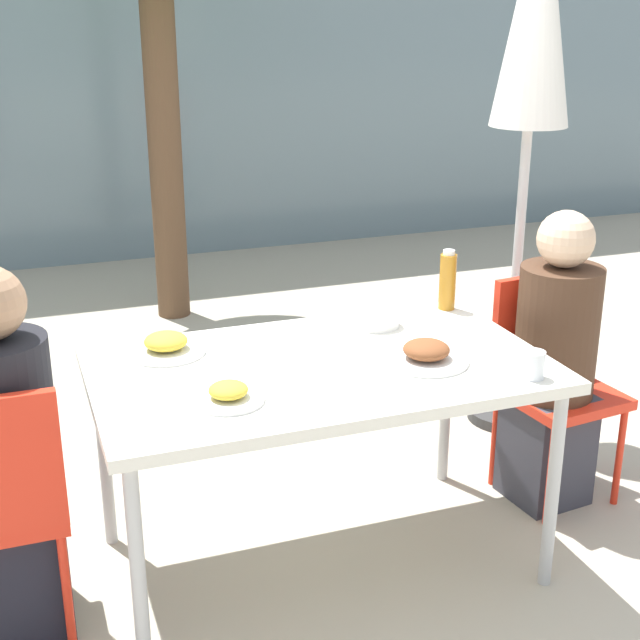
{
  "coord_description": "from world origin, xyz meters",
  "views": [
    {
      "loc": [
        -0.92,
        -2.53,
        1.87
      ],
      "look_at": [
        0.0,
        0.0,
        0.91
      ],
      "focal_mm": 50.0,
      "sensor_mm": 36.0,
      "label": 1
    }
  ],
  "objects_px": {
    "drinking_cup": "(533,365)",
    "person_right": "(554,367)",
    "closed_umbrella": "(535,34)",
    "bottle": "(448,281)",
    "salad_bowl": "(377,318)",
    "person_left": "(8,465)",
    "chair_right": "(549,369)"
  },
  "relations": [
    {
      "from": "drinking_cup",
      "to": "person_right",
      "type": "bearing_deg",
      "value": 48.27
    },
    {
      "from": "closed_umbrella",
      "to": "bottle",
      "type": "height_order",
      "value": "closed_umbrella"
    },
    {
      "from": "closed_umbrella",
      "to": "salad_bowl",
      "type": "distance_m",
      "value": 1.42
    },
    {
      "from": "closed_umbrella",
      "to": "person_left",
      "type": "bearing_deg",
      "value": -160.44
    },
    {
      "from": "bottle",
      "to": "drinking_cup",
      "type": "relative_size",
      "value": 2.64
    },
    {
      "from": "chair_right",
      "to": "salad_bowl",
      "type": "relative_size",
      "value": 5.33
    },
    {
      "from": "person_left",
      "to": "person_right",
      "type": "bearing_deg",
      "value": 3.14
    },
    {
      "from": "person_left",
      "to": "closed_umbrella",
      "type": "xyz_separation_m",
      "value": [
        2.21,
        0.79,
        1.18
      ]
    },
    {
      "from": "bottle",
      "to": "salad_bowl",
      "type": "bearing_deg",
      "value": -164.94
    },
    {
      "from": "chair_right",
      "to": "person_left",
      "type": "bearing_deg",
      "value": -0.78
    },
    {
      "from": "person_right",
      "to": "salad_bowl",
      "type": "height_order",
      "value": "person_right"
    },
    {
      "from": "bottle",
      "to": "salad_bowl",
      "type": "xyz_separation_m",
      "value": [
        -0.33,
        -0.09,
        -0.08
      ]
    },
    {
      "from": "person_right",
      "to": "salad_bowl",
      "type": "distance_m",
      "value": 0.73
    },
    {
      "from": "person_right",
      "to": "closed_umbrella",
      "type": "relative_size",
      "value": 0.49
    },
    {
      "from": "person_right",
      "to": "closed_umbrella",
      "type": "height_order",
      "value": "closed_umbrella"
    },
    {
      "from": "chair_right",
      "to": "bottle",
      "type": "height_order",
      "value": "bottle"
    },
    {
      "from": "chair_right",
      "to": "person_right",
      "type": "height_order",
      "value": "person_right"
    },
    {
      "from": "closed_umbrella",
      "to": "drinking_cup",
      "type": "bearing_deg",
      "value": -119.68
    },
    {
      "from": "person_right",
      "to": "salad_bowl",
      "type": "bearing_deg",
      "value": -19.15
    },
    {
      "from": "closed_umbrella",
      "to": "drinking_cup",
      "type": "relative_size",
      "value": 26.82
    },
    {
      "from": "chair_right",
      "to": "bottle",
      "type": "relative_size",
      "value": 3.75
    },
    {
      "from": "chair_right",
      "to": "salad_bowl",
      "type": "height_order",
      "value": "chair_right"
    },
    {
      "from": "person_left",
      "to": "salad_bowl",
      "type": "xyz_separation_m",
      "value": [
        1.3,
        0.27,
        0.22
      ]
    },
    {
      "from": "person_left",
      "to": "salad_bowl",
      "type": "height_order",
      "value": "person_left"
    },
    {
      "from": "person_right",
      "to": "chair_right",
      "type": "bearing_deg",
      "value": -121.97
    },
    {
      "from": "person_right",
      "to": "salad_bowl",
      "type": "relative_size",
      "value": 7.13
    },
    {
      "from": "person_left",
      "to": "drinking_cup",
      "type": "relative_size",
      "value": 13.43
    },
    {
      "from": "closed_umbrella",
      "to": "chair_right",
      "type": "bearing_deg",
      "value": -108.56
    },
    {
      "from": "person_right",
      "to": "closed_umbrella",
      "type": "distance_m",
      "value": 1.38
    },
    {
      "from": "person_right",
      "to": "drinking_cup",
      "type": "relative_size",
      "value": 13.21
    },
    {
      "from": "bottle",
      "to": "drinking_cup",
      "type": "height_order",
      "value": "bottle"
    },
    {
      "from": "closed_umbrella",
      "to": "drinking_cup",
      "type": "xyz_separation_m",
      "value": [
        -0.64,
        -1.12,
        -0.94
      ]
    }
  ]
}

